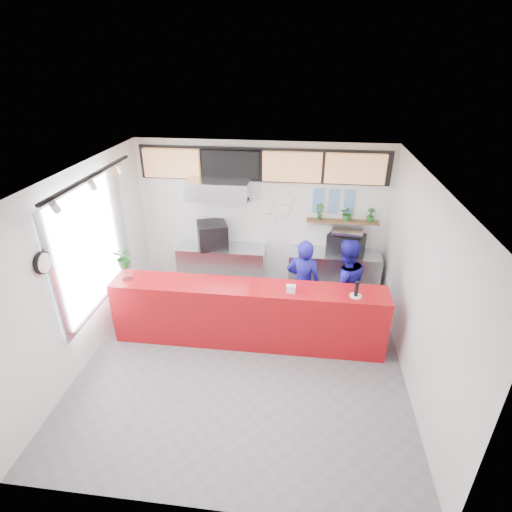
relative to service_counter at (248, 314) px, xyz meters
The scene contains 45 objects.
floor 0.68m from the service_counter, 90.00° to the right, with size 5.00×5.00×0.00m, color slate.
ceiling 2.48m from the service_counter, 90.00° to the right, with size 5.00×5.00×0.00m, color silver.
wall_back 2.30m from the service_counter, 90.00° to the left, with size 5.00×5.00×0.00m, color white.
wall_left 2.70m from the service_counter, behind, with size 5.00×5.00×0.00m, color white.
wall_right 2.70m from the service_counter, ahead, with size 5.00×5.00×0.00m, color white.
service_counter is the anchor object (origin of this frame).
cream_band 2.93m from the service_counter, 90.00° to the left, with size 5.00×0.02×0.80m, color beige.
prep_bench 1.97m from the service_counter, 113.96° to the left, with size 1.80×0.60×0.90m, color #B2B5BA.
panini_oven 2.14m from the service_counter, 118.52° to the left, with size 0.57×0.57×0.51m, color black.
extraction_hood 2.50m from the service_counter, 114.57° to the left, with size 1.20×0.70×0.35m, color #B2B5BA.
hood_lip 2.38m from the service_counter, 114.57° to the left, with size 1.20×0.70×0.08m, color #B2B5BA.
right_bench 2.35m from the service_counter, 50.19° to the left, with size 1.80×0.60×0.90m, color #B2B5BA.
espresso_machine 2.53m from the service_counter, 46.74° to the left, with size 0.65×0.46×0.42m, color black.
espresso_tray 2.61m from the service_counter, 46.74° to the left, with size 0.58×0.40×0.05m, color #A9ABB1.
herb_shelf 2.73m from the service_counter, 51.34° to the left, with size 1.40×0.18×0.04m, color brown.
menu_board_far_left 3.31m from the service_counter, 131.47° to the left, with size 1.10×0.10×0.55m, color tan.
menu_board_mid_left 2.88m from the service_counter, 106.59° to the left, with size 1.10×0.10×0.55m, color black.
menu_board_mid_right 2.87m from the service_counter, 73.94° to the left, with size 1.10×0.10×0.55m, color tan.
menu_board_far_right 3.30m from the service_counter, 48.86° to the left, with size 1.10×0.10×0.55m, color tan.
soffit 2.87m from the service_counter, 90.00° to the left, with size 4.80×0.04×0.65m, color black.
window_pane 2.73m from the service_counter, behind, with size 0.04×2.20×1.90m, color silver.
window_frame 2.71m from the service_counter, behind, with size 0.03×2.30×2.00m, color #B2B5BA.
wall_clock_rim 3.16m from the service_counter, 152.15° to the right, with size 0.30×0.30×0.05m, color black.
wall_clock_face 3.14m from the service_counter, 151.85° to the right, with size 0.26×0.26×0.02m, color white.
track_rail 3.21m from the service_counter, 169.22° to the right, with size 0.05×2.40×0.04m, color black.
dec_plate_a 2.40m from the service_counter, 85.86° to the left, with size 0.24×0.24×0.03m, color silver.
dec_plate_b 2.39m from the service_counter, 77.74° to the left, with size 0.24×0.24×0.03m, color silver.
dec_plate_c 2.26m from the service_counter, 85.86° to the left, with size 0.24×0.24×0.03m, color silver.
dec_plate_d 2.52m from the service_counter, 76.42° to the left, with size 0.24×0.24×0.03m, color silver.
photo_frame_a 2.76m from the service_counter, 62.13° to the left, with size 0.20×0.02×0.25m, color #598CBF.
photo_frame_b 2.90m from the service_counter, 56.06° to the left, with size 0.20×0.02×0.25m, color #598CBF.
photo_frame_c 3.05m from the service_counter, 50.74° to the left, with size 0.20×0.02×0.25m, color #598CBF.
photo_frame_d 2.64m from the service_counter, 62.13° to the left, with size 0.20×0.02×0.25m, color #598CBF.
photo_frame_e 2.78m from the service_counter, 56.06° to the left, with size 0.20×0.02×0.25m, color #598CBF.
photo_frame_f 2.94m from the service_counter, 50.74° to the left, with size 0.20×0.02×0.25m, color #598CBF.
staff_center 1.13m from the service_counter, 35.71° to the left, with size 0.61×0.40×1.67m, color navy.
staff_right 1.72m from the service_counter, 20.78° to the left, with size 0.84×0.65×1.73m, color navy.
herb_a 2.57m from the service_counter, 60.25° to the left, with size 0.17×0.12×0.32m, color #246121.
herb_c 2.84m from the service_counter, 49.90° to the left, with size 0.27×0.24×0.30m, color #246121.
herb_d 3.12m from the service_counter, 43.26° to the left, with size 0.15×0.14×0.27m, color #246121.
glass_vase 2.11m from the service_counter, behind, with size 0.18×0.18×0.23m, color silver.
basil_vase 2.22m from the service_counter, behind, with size 0.32×0.28×0.36m, color #246121.
napkin_holder 0.93m from the service_counter, ahead, with size 0.14×0.09×0.12m, color silver.
white_plate 1.79m from the service_counter, ahead, with size 0.19×0.19×0.01m, color silver.
pepper_mill 1.83m from the service_counter, ahead, with size 0.06×0.06×0.25m, color black.
Camera 1 is at (0.81, -5.04, 4.44)m, focal length 28.00 mm.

